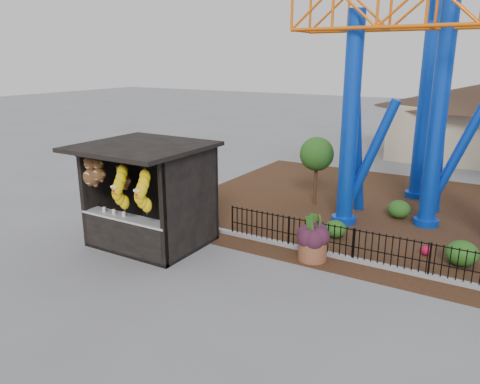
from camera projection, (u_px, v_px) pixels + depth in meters
The scene contains 9 objects.
ground at pixel (211, 280), 12.11m from camera, with size 120.00×120.00×0.00m, color slate.
mulch_bed at pixel (430, 218), 16.71m from camera, with size 18.00×12.00×0.02m, color #331E11.
curb at pixel (396, 269), 12.58m from camera, with size 18.00×0.18×0.12m, color gray.
prize_booth at pixel (144, 197), 13.92m from camera, with size 3.50×3.40×3.12m.
picket_fence at pixel (434, 261), 12.01m from camera, with size 12.20×0.06×1.00m, color black, non-canonical shape.
terracotta_planter at pixel (312, 250), 13.23m from camera, with size 0.82×0.82×0.61m, color brown.
planter_foliage at pixel (313, 229), 13.06m from camera, with size 0.70×0.70×0.64m, color #331423.
potted_plant at pixel (308, 243), 13.44m from camera, with size 0.74×0.64×0.82m, color #1E4E17.
landscaping at pixel (447, 238), 14.07m from camera, with size 8.55×4.47×0.70m.
Camera 1 is at (6.32, -9.03, 5.55)m, focal length 35.00 mm.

